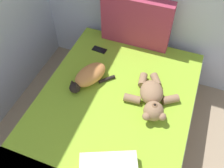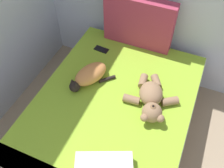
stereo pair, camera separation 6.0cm
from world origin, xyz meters
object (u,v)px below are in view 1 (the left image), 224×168
at_px(cell_phone, 99,50).
at_px(cat, 89,76).
at_px(bed, 112,122).
at_px(teddy_bear, 152,98).
at_px(patterned_cushion, 136,22).

bearing_deg(cell_phone, cat, -79.57).
xyz_separation_m(bed, cat, (-0.30, 0.19, 0.34)).
distance_m(teddy_bear, cell_phone, 0.84).
height_order(bed, patterned_cushion, patterned_cushion).
distance_m(bed, patterned_cushion, 1.03).
bearing_deg(patterned_cushion, teddy_bear, -62.48).
distance_m(cat, teddy_bear, 0.61).
xyz_separation_m(bed, teddy_bear, (0.31, 0.15, 0.34)).
bearing_deg(cat, cell_phone, 100.43).
relative_size(patterned_cushion, cell_phone, 4.63).
height_order(bed, cell_phone, cell_phone).
height_order(teddy_bear, cell_phone, teddy_bear).
distance_m(cat, cell_phone, 0.45).
distance_m(patterned_cushion, cat, 0.75).
bearing_deg(bed, patterned_cushion, 94.71).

